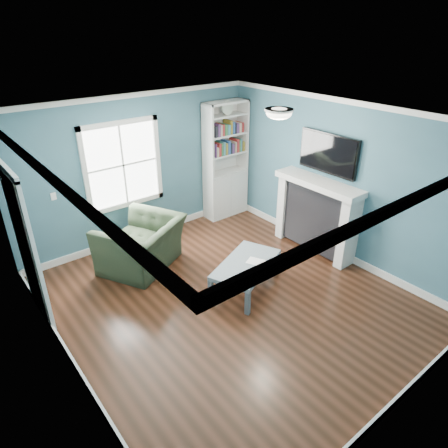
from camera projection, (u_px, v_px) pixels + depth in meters
floor at (230, 299)px, 5.82m from camera, size 5.00×5.00×0.00m
room_walls at (230, 200)px, 5.10m from camera, size 5.00×5.00×5.00m
trim at (230, 224)px, 5.26m from camera, size 4.50×5.00×2.60m
window at (123, 165)px, 6.72m from camera, size 1.40×0.06×1.50m
bookshelf at (225, 172)px, 7.99m from camera, size 0.90×0.35×2.31m
fireplace at (316, 216)px, 6.83m from camera, size 0.44×1.58×1.30m
tv at (328, 153)px, 6.40m from camera, size 0.06×1.10×0.65m
door at (25, 246)px, 5.07m from camera, size 0.12×0.98×2.17m
ceiling_fixture at (279, 113)px, 5.23m from camera, size 0.38×0.38×0.15m
light_switch at (54, 196)px, 6.17m from camera, size 0.08×0.01×0.12m
recliner at (141, 237)px, 6.37m from camera, size 1.47×1.29×1.08m
coffee_table at (246, 266)px, 5.93m from camera, size 1.34×1.06×0.43m
paper_sheet at (256, 262)px, 5.93m from camera, size 0.29×0.31×0.00m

